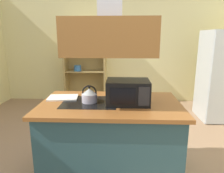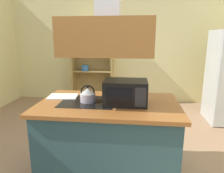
# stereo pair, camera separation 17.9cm
# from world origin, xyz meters

# --- Properties ---
(ground_plane) EXTENTS (7.80, 7.80, 0.00)m
(ground_plane) POSITION_xyz_m (0.00, 0.00, 0.00)
(ground_plane) COLOR #947254
(wall_back) EXTENTS (6.00, 0.12, 2.70)m
(wall_back) POSITION_xyz_m (0.00, 3.00, 1.35)
(wall_back) COLOR beige
(wall_back) RESTS_ON ground
(kitchen_island) EXTENTS (1.55, 0.95, 0.90)m
(kitchen_island) POSITION_xyz_m (-0.11, -0.07, 0.45)
(kitchen_island) COLOR #294B50
(kitchen_island) RESTS_ON ground
(range_hood) EXTENTS (0.90, 0.70, 1.27)m
(range_hood) POSITION_xyz_m (-0.11, -0.07, 1.73)
(range_hood) COLOR brown
(dish_cabinet) EXTENTS (1.00, 0.40, 1.98)m
(dish_cabinet) POSITION_xyz_m (-0.88, 2.78, 0.88)
(dish_cabinet) COLOR #A88B4E
(dish_cabinet) RESTS_ON ground
(kettle) EXTENTS (0.17, 0.17, 0.19)m
(kettle) POSITION_xyz_m (-0.35, -0.07, 0.98)
(kettle) COLOR #B9B2C3
(kettle) RESTS_ON kitchen_island
(cutting_board) EXTENTS (0.36, 0.27, 0.02)m
(cutting_board) POSITION_xyz_m (-0.68, 0.07, 0.91)
(cutting_board) COLOR white
(cutting_board) RESTS_ON kitchen_island
(microwave) EXTENTS (0.46, 0.35, 0.26)m
(microwave) POSITION_xyz_m (0.08, -0.08, 1.03)
(microwave) COLOR black
(microwave) RESTS_ON kitchen_island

